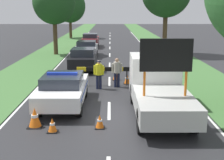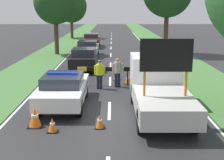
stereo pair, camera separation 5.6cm
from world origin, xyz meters
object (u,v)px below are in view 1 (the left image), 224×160
(traffic_cone_centre_front, at_px, (127,79))
(queued_car_wagon_maroon, at_px, (90,40))
(traffic_cone_near_truck, at_px, (116,75))
(work_truck, at_px, (158,86))
(road_barrier, at_px, (105,70))
(traffic_cone_behind_barrier, at_px, (35,117))
(police_car, at_px, (63,89))
(traffic_cone_lane_edge, at_px, (100,122))
(queued_car_sedan_black, at_px, (83,59))
(pedestrian_civilian, at_px, (117,70))
(queued_car_sedan_silver, at_px, (87,48))
(traffic_cone_near_police, at_px, (52,125))
(roadside_tree_near_right, at_px, (54,2))
(police_officer, at_px, (99,72))
(roadside_tree_near_left, at_px, (70,6))

(traffic_cone_centre_front, xyz_separation_m, queued_car_wagon_maroon, (-3.23, 17.98, 0.52))
(traffic_cone_near_truck, bearing_deg, work_truck, -74.87)
(work_truck, height_order, road_barrier, work_truck)
(traffic_cone_behind_barrier, bearing_deg, police_car, 75.17)
(work_truck, bearing_deg, traffic_cone_lane_edge, 40.79)
(traffic_cone_behind_barrier, xyz_separation_m, queued_car_sedan_black, (0.85, 10.97, 0.45))
(pedestrian_civilian, distance_m, traffic_cone_near_truck, 1.90)
(police_car, xyz_separation_m, queued_car_sedan_silver, (-0.09, 15.08, -0.01))
(work_truck, bearing_deg, pedestrian_civilian, -67.19)
(pedestrian_civilian, distance_m, traffic_cone_behind_barrier, 6.76)
(work_truck, distance_m, road_barrier, 5.17)
(traffic_cone_behind_barrier, bearing_deg, queued_car_sedan_silver, 88.08)
(traffic_cone_near_police, bearing_deg, police_car, 90.93)
(pedestrian_civilian, relative_size, queued_car_wagon_maroon, 0.35)
(traffic_cone_centre_front, relative_size, queued_car_sedan_silver, 0.14)
(queued_car_wagon_maroon, xyz_separation_m, roadside_tree_near_right, (-2.91, -6.01, 4.04))
(police_officer, bearing_deg, work_truck, 145.99)
(traffic_cone_centre_front, relative_size, traffic_cone_near_truck, 0.90)
(road_barrier, distance_m, roadside_tree_near_left, 30.37)
(traffic_cone_near_police, bearing_deg, work_truck, 29.59)
(traffic_cone_centre_front, height_order, roadside_tree_near_left, roadside_tree_near_left)
(queued_car_sedan_black, bearing_deg, traffic_cone_centre_front, 124.35)
(traffic_cone_near_police, bearing_deg, queued_car_sedan_black, 89.41)
(roadside_tree_near_right, bearing_deg, pedestrian_civilian, -66.53)
(police_car, distance_m, roadside_tree_near_left, 33.89)
(road_barrier, relative_size, traffic_cone_near_truck, 4.94)
(police_car, height_order, queued_car_sedan_silver, police_car)
(pedestrian_civilian, distance_m, queued_car_wagon_maroon, 18.94)
(queued_car_wagon_maroon, distance_m, roadside_tree_near_right, 7.80)
(police_car, xyz_separation_m, traffic_cone_near_truck, (2.43, 5.20, -0.46))
(traffic_cone_near_truck, xyz_separation_m, queued_car_wagon_maroon, (-2.61, 16.97, 0.49))
(traffic_cone_near_truck, distance_m, traffic_cone_behind_barrier, 8.36)
(road_barrier, bearing_deg, work_truck, -70.18)
(work_truck, bearing_deg, traffic_cone_near_police, 31.39)
(traffic_cone_near_truck, relative_size, queued_car_sedan_black, 0.16)
(pedestrian_civilian, xyz_separation_m, traffic_cone_centre_front, (0.61, 0.78, -0.66))
(police_officer, distance_m, queued_car_sedan_silver, 12.16)
(traffic_cone_behind_barrier, relative_size, queued_car_sedan_black, 0.18)
(road_barrier, bearing_deg, pedestrian_civilian, -38.94)
(pedestrian_civilian, relative_size, traffic_cone_behind_barrier, 2.22)
(police_officer, height_order, traffic_cone_near_police, police_officer)
(roadside_tree_near_left, bearing_deg, roadside_tree_near_right, -87.59)
(road_barrier, xyz_separation_m, traffic_cone_lane_edge, (-0.06, -6.53, -0.62))
(police_car, height_order, work_truck, work_truck)
(queued_car_wagon_maroon, bearing_deg, road_barrier, 96.05)
(road_barrier, relative_size, police_officer, 2.02)
(police_officer, distance_m, traffic_cone_centre_front, 2.08)
(roadside_tree_near_left, bearing_deg, police_officer, -80.15)
(police_car, xyz_separation_m, traffic_cone_lane_edge, (1.70, -2.69, -0.53))
(police_officer, height_order, pedestrian_civilian, pedestrian_civilian)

